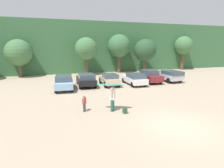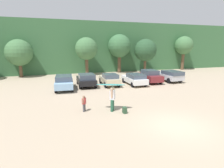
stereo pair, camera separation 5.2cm
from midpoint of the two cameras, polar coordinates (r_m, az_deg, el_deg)
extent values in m
plane|color=tan|center=(11.60, 19.54, -12.27)|extent=(120.00, 120.00, 0.00)
cube|color=#38663D|center=(37.91, -7.95, 11.33)|extent=(108.00, 12.00, 8.79)
cylinder|color=brown|center=(30.63, -26.69, 3.76)|extent=(0.48, 0.48, 2.01)
sphere|color=#427042|center=(30.44, -27.16, 8.71)|extent=(3.88, 3.88, 3.88)
cylinder|color=brown|center=(29.90, -7.97, 5.39)|extent=(0.50, 0.50, 2.69)
sphere|color=#427042|center=(29.73, -8.13, 10.86)|extent=(3.55, 3.55, 3.55)
cylinder|color=brown|center=(32.34, 2.14, 6.19)|extent=(0.58, 0.58, 2.94)
sphere|color=#38663D|center=(32.19, 2.18, 11.79)|extent=(3.96, 3.96, 3.96)
cylinder|color=brown|center=(32.93, 10.08, 5.52)|extent=(0.44, 0.44, 2.26)
sphere|color=#284C2D|center=(32.75, 10.25, 10.34)|extent=(3.84, 3.84, 3.84)
cylinder|color=brown|center=(38.97, 21.02, 6.60)|extent=(0.59, 0.59, 3.26)
sphere|color=#427042|center=(38.86, 21.36, 11.17)|extent=(3.48, 3.48, 3.48)
cube|color=#84ADD1|center=(20.30, -14.80, 0.24)|extent=(2.13, 4.34, 0.66)
cube|color=#3F4C5B|center=(20.04, -14.90, 1.82)|extent=(1.85, 2.53, 0.54)
cylinder|color=black|center=(21.76, -16.83, -0.01)|extent=(0.27, 0.72, 0.70)
cylinder|color=black|center=(21.72, -12.55, 0.20)|extent=(0.27, 0.72, 0.70)
cylinder|color=black|center=(19.05, -17.27, -1.66)|extent=(0.27, 0.72, 0.70)
cylinder|color=black|center=(19.00, -12.37, -1.43)|extent=(0.27, 0.72, 0.70)
cube|color=black|center=(21.56, -8.21, 1.08)|extent=(2.03, 4.24, 0.58)
cube|color=#3F4C5B|center=(20.96, -8.06, 2.35)|extent=(1.81, 2.21, 0.55)
cylinder|color=black|center=(22.87, -10.78, 0.87)|extent=(0.24, 0.73, 0.72)
cylinder|color=black|center=(23.08, -6.57, 1.09)|extent=(0.24, 0.73, 0.72)
cylinder|color=black|center=(20.18, -10.04, -0.55)|extent=(0.24, 0.73, 0.72)
cylinder|color=black|center=(20.41, -5.29, -0.28)|extent=(0.24, 0.73, 0.72)
cube|color=beige|center=(21.79, -0.99, 1.34)|extent=(1.81, 3.99, 0.62)
cube|color=#3F4C5B|center=(21.21, -0.63, 2.53)|extent=(1.62, 1.92, 0.45)
cylinder|color=black|center=(22.91, -3.70, 1.04)|extent=(0.24, 0.70, 0.69)
cylinder|color=black|center=(23.29, -0.02, 1.24)|extent=(0.24, 0.70, 0.69)
cylinder|color=black|center=(20.43, -2.09, -0.26)|extent=(0.24, 0.70, 0.69)
cylinder|color=black|center=(20.85, 1.99, -0.01)|extent=(0.24, 0.70, 0.69)
cube|color=white|center=(22.36, 6.76, 1.39)|extent=(1.79, 4.26, 0.61)
cube|color=#3F4C5B|center=(21.79, 7.38, 2.52)|extent=(1.63, 2.40, 0.45)
cylinder|color=black|center=(23.39, 3.56, 1.14)|extent=(0.22, 0.60, 0.60)
cylinder|color=black|center=(24.00, 7.09, 1.35)|extent=(0.22, 0.60, 0.60)
cylinder|color=black|center=(20.85, 6.33, -0.21)|extent=(0.22, 0.60, 0.60)
cylinder|color=black|center=(21.53, 10.20, 0.06)|extent=(0.22, 0.60, 0.60)
cube|color=maroon|center=(24.04, 11.59, 2.13)|extent=(1.91, 4.13, 0.72)
cube|color=#3F4C5B|center=(23.97, 11.62, 3.66)|extent=(1.69, 2.23, 0.57)
cylinder|color=black|center=(24.95, 8.54, 1.74)|extent=(0.24, 0.64, 0.64)
cylinder|color=black|center=(25.63, 11.76, 1.89)|extent=(0.24, 0.64, 0.64)
cylinder|color=black|center=(22.57, 11.32, 0.60)|extent=(0.24, 0.64, 0.64)
cylinder|color=black|center=(23.33, 14.78, 0.79)|extent=(0.24, 0.64, 0.64)
cube|color=silver|center=(25.52, 16.89, 2.40)|extent=(2.18, 4.32, 0.65)
cube|color=#3F4C5B|center=(24.75, 18.24, 3.36)|extent=(1.93, 2.62, 0.47)
cylinder|color=black|center=(26.15, 13.47, 2.09)|extent=(0.26, 0.72, 0.71)
cylinder|color=black|center=(27.18, 16.50, 2.28)|extent=(0.26, 0.72, 0.71)
cylinder|color=black|center=(23.96, 17.24, 1.02)|extent=(0.26, 0.72, 0.71)
cylinder|color=black|center=(25.07, 20.36, 1.27)|extent=(0.26, 0.72, 0.71)
cylinder|color=#26593F|center=(13.08, -0.08, -6.78)|extent=(0.20, 0.20, 0.87)
cylinder|color=#26593F|center=(13.37, 0.19, -6.37)|extent=(0.20, 0.20, 0.87)
cube|color=silver|center=(13.00, 0.05, -3.37)|extent=(0.51, 0.55, 0.66)
sphere|color=#D8AD8C|center=(12.89, 0.05, -1.34)|extent=(0.28, 0.28, 0.28)
cylinder|color=#D8AD8C|center=(12.73, -0.16, -2.89)|extent=(0.26, 0.30, 0.72)
cylinder|color=#D8AD8C|center=(13.19, 0.26, -2.37)|extent=(0.24, 0.27, 0.71)
cylinder|color=#4C4C51|center=(13.21, -8.88, -7.44)|extent=(0.13, 0.13, 0.56)
cylinder|color=#4C4C51|center=(13.39, -8.59, -7.17)|extent=(0.13, 0.13, 0.56)
cube|color=#B23838|center=(13.15, -8.80, -5.27)|extent=(0.33, 0.35, 0.43)
sphere|color=#8C664C|center=(13.07, -8.84, -3.99)|extent=(0.18, 0.18, 0.18)
cylinder|color=#8C664C|center=(12.98, -9.06, -4.99)|extent=(0.20, 0.26, 0.46)
cylinder|color=#8C664C|center=(13.26, -8.58, -4.61)|extent=(0.19, 0.24, 0.46)
ellipsoid|color=teal|center=(12.89, -0.40, -0.20)|extent=(2.14, 1.33, 0.10)
cube|color=#2D4C33|center=(12.87, 3.92, -8.11)|extent=(0.24, 0.34, 0.45)
camera|label=1|loc=(0.03, -90.09, -0.02)|focal=29.29mm
camera|label=2|loc=(0.03, 89.91, 0.02)|focal=29.29mm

